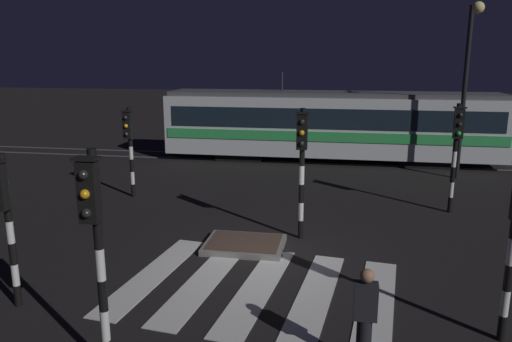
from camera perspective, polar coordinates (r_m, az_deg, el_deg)
The scene contains 13 objects.
ground_plane at distance 12.24m, azimuth 1.43°, elevation -10.21°, with size 120.00×120.00×0.00m, color black.
rail_near at distance 23.01m, azimuth 5.58°, elevation 0.95°, with size 80.00×0.12×0.03m, color #59595E.
rail_far at distance 24.41m, azimuth 5.84°, elevation 1.66°, with size 80.00×0.12×0.03m, color #59595E.
crosswalk_zebra at distance 10.82m, azimuth 0.16°, elevation -13.45°, with size 6.12×4.89×0.02m.
traffic_island at distance 12.90m, azimuth -1.33°, elevation -8.52°, with size 2.03×1.53×0.18m.
traffic_light_corner_near_left at distance 10.44m, azimuth -27.17°, elevation -3.96°, with size 0.36×0.42×3.10m.
traffic_light_median_centre at distance 12.91m, azimuth 5.34°, elevation 1.88°, with size 0.36×0.42×3.55m.
traffic_light_kerb_mid_left at distance 7.65m, azimuth -18.18°, elevation -6.61°, with size 0.36×0.42×3.57m.
traffic_light_corner_far_right at distance 16.33m, azimuth 22.20°, elevation 3.12°, with size 0.36×0.42×3.46m.
traffic_light_corner_far_left at distance 17.49m, azimuth -14.49°, elevation 3.61°, with size 0.36×0.42×3.16m.
street_lamp_trackside_right at distance 20.91m, azimuth 23.35°, elevation 10.69°, with size 0.44×1.21×6.79m.
tram at distance 23.36m, azimuth 8.64°, elevation 5.37°, with size 15.59×2.58×4.15m.
pedestrian_waiting_at_kerb at distance 8.15m, azimuth 12.50°, elevation -16.39°, with size 0.36×0.24×1.71m.
Camera 1 is at (1.63, -11.12, 4.85)m, focal length 34.52 mm.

